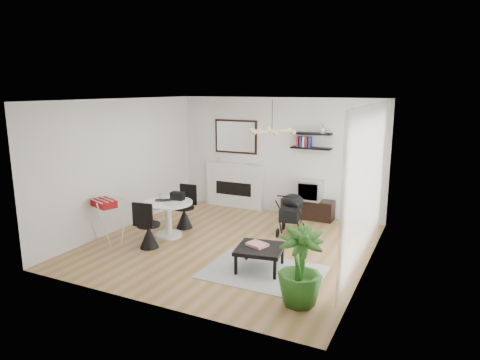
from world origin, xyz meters
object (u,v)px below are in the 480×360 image
at_px(fireplace, 235,180).
at_px(crt_tv, 310,190).
at_px(coffee_table, 260,249).
at_px(potted_plant, 300,267).
at_px(stroller, 291,215).
at_px(dining_table, 168,214).
at_px(tv_console, 308,209).
at_px(drying_rack, 108,219).

bearing_deg(fireplace, crt_tv, -4.11).
distance_m(coffee_table, potted_plant, 1.25).
height_order(stroller, coffee_table, stroller).
xyz_separation_m(crt_tv, dining_table, (-2.18, -2.39, -0.19)).
height_order(fireplace, coffee_table, fireplace).
bearing_deg(stroller, crt_tv, 81.14).
distance_m(tv_console, stroller, 1.18).
bearing_deg(fireplace, dining_table, -94.91).
xyz_separation_m(tv_console, drying_rack, (-3.00, -3.15, 0.24)).
height_order(stroller, potted_plant, potted_plant).
height_order(tv_console, potted_plant, potted_plant).
distance_m(fireplace, coffee_table, 3.83).
bearing_deg(drying_rack, potted_plant, 9.39).
bearing_deg(tv_console, dining_table, -131.81).
distance_m(drying_rack, potted_plant, 4.13).
relative_size(tv_console, stroller, 1.30).
bearing_deg(stroller, tv_console, 83.51).
xyz_separation_m(stroller, coffee_table, (0.13, -1.91, -0.04)).
relative_size(crt_tv, stroller, 0.57).
bearing_deg(crt_tv, potted_plant, -75.30).
bearing_deg(fireplace, stroller, -34.18).
relative_size(fireplace, crt_tv, 4.19).
bearing_deg(tv_console, crt_tv, -3.88).
xyz_separation_m(fireplace, coffee_table, (2.05, -3.22, -0.34)).
distance_m(stroller, coffee_table, 1.91).
relative_size(fireplace, drying_rack, 2.47).
distance_m(crt_tv, potted_plant, 4.02).
distance_m(crt_tv, stroller, 1.20).
height_order(tv_console, crt_tv, crt_tv).
bearing_deg(drying_rack, tv_console, 66.11).
xyz_separation_m(fireplace, stroller, (1.93, -1.31, -0.30)).
distance_m(tv_console, crt_tv, 0.45).
xyz_separation_m(crt_tv, coffee_table, (0.09, -3.07, -0.32)).
relative_size(crt_tv, coffee_table, 0.61).
bearing_deg(coffee_table, stroller, 93.84).
distance_m(dining_table, potted_plant, 3.54).
distance_m(stroller, potted_plant, 2.93).
xyz_separation_m(tv_console, potted_plant, (1.07, -3.89, 0.33)).
distance_m(dining_table, coffee_table, 2.38).
relative_size(drying_rack, potted_plant, 0.80).
bearing_deg(crt_tv, dining_table, -132.48).
xyz_separation_m(tv_console, stroller, (0.01, -1.17, 0.17)).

